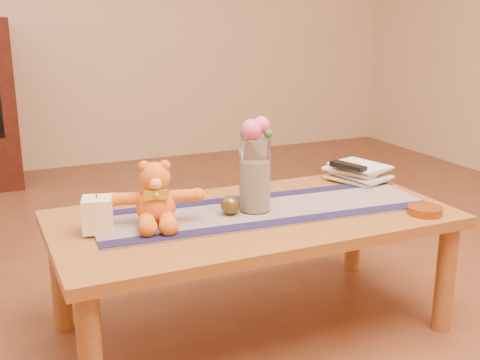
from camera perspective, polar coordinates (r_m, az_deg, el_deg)
name	(u,v)px	position (r m, az deg, el deg)	size (l,w,h in m)	color
floor	(252,328)	(2.32, 1.16, -13.76)	(5.50, 5.50, 0.00)	#572C19
coffee_table_top	(253,219)	(2.14, 1.22, -3.71)	(1.40, 0.70, 0.04)	brown
table_leg_fl	(91,358)	(1.81, -13.92, -15.95)	(0.07, 0.07, 0.41)	brown
table_leg_fr	(445,278)	(2.35, 18.81, -8.72)	(0.07, 0.07, 0.41)	brown
table_leg_bl	(60,277)	(2.32, -16.62, -8.77)	(0.07, 0.07, 0.41)	brown
table_leg_br	(354,227)	(2.76, 10.68, -4.40)	(0.07, 0.07, 0.41)	brown
persian_runner	(263,210)	(2.16, 2.21, -2.86)	(1.20, 0.35, 0.01)	#1A224B
runner_border_near	(280,222)	(2.04, 3.79, -3.95)	(1.20, 0.06, 0.00)	#181339
runner_border_far	(249,197)	(2.29, 0.82, -1.66)	(1.20, 0.06, 0.00)	#181339
teddy_bear	(156,194)	(2.01, -7.98, -1.29)	(0.30, 0.25, 0.20)	orange
pillar_candle	(98,214)	(1.99, -13.29, -3.19)	(0.09, 0.09, 0.11)	#FDE5BA
candle_wick	(96,196)	(1.97, -13.40, -1.49)	(0.00, 0.00, 0.01)	black
glass_vase	(255,175)	(2.11, 1.42, 0.48)	(0.11, 0.11, 0.26)	silver
potpourri_fill	(255,186)	(2.12, 1.41, -0.54)	(0.09, 0.09, 0.18)	beige
rose_left	(251,130)	(2.06, 1.06, 4.79)	(0.07, 0.07, 0.07)	#E75176
rose_right	(261,125)	(2.09, 2.01, 5.22)	(0.06, 0.06, 0.06)	#E75176
blue_flower_back	(253,129)	(2.11, 1.28, 4.88)	(0.04, 0.04, 0.04)	#5159AF
blue_flower_side	(245,133)	(2.08, 0.46, 4.50)	(0.04, 0.04, 0.04)	#5159AF
leaf_sprig	(268,134)	(2.08, 2.68, 4.40)	(0.03, 0.03, 0.03)	#33662D
bronze_ball	(230,205)	(2.10, -0.92, -2.39)	(0.07, 0.07, 0.07)	#53411B
book_bottom	(345,183)	(2.51, 9.89, -0.27)	(0.17, 0.22, 0.02)	beige
book_lower	(347,178)	(2.51, 10.06, 0.15)	(0.16, 0.22, 0.02)	beige
book_upper	(344,174)	(2.50, 9.79, 0.55)	(0.17, 0.22, 0.02)	beige
book_top	(347,169)	(2.50, 10.05, 0.99)	(0.16, 0.22, 0.02)	beige
tv_remote	(348,166)	(2.49, 10.15, 1.33)	(0.04, 0.16, 0.02)	black
amber_dish	(425,210)	(2.23, 17.06, -2.76)	(0.12, 0.12, 0.03)	#BF5914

